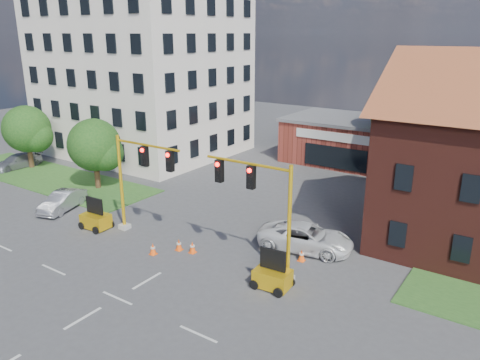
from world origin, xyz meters
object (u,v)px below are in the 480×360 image
at_px(trailer_west, 96,219).
at_px(signal_mast_east, 261,203).
at_px(signal_mast_west, 139,175).
at_px(pickup_white, 306,237).
at_px(trailer_east, 273,276).

bearing_deg(trailer_west, signal_mast_east, 1.62).
distance_m(signal_mast_west, pickup_white, 10.69).
relative_size(signal_mast_west, trailer_west, 3.06).
bearing_deg(signal_mast_west, trailer_west, -162.66).
bearing_deg(trailer_east, pickup_white, 92.78).
xyz_separation_m(trailer_west, pickup_white, (12.64, 4.86, 0.13)).
bearing_deg(trailer_east, signal_mast_east, 139.70).
xyz_separation_m(signal_mast_east, trailer_west, (-11.90, -1.00, -3.29)).
xyz_separation_m(trailer_west, trailer_east, (13.23, 0.03, -0.01)).
bearing_deg(pickup_white, trailer_east, 175.67).
distance_m(signal_mast_west, signal_mast_east, 8.71).
height_order(signal_mast_east, trailer_west, signal_mast_east).
distance_m(signal_mast_east, trailer_east, 3.68).
relative_size(trailer_west, trailer_east, 1.01).
height_order(signal_mast_west, trailer_east, signal_mast_west).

